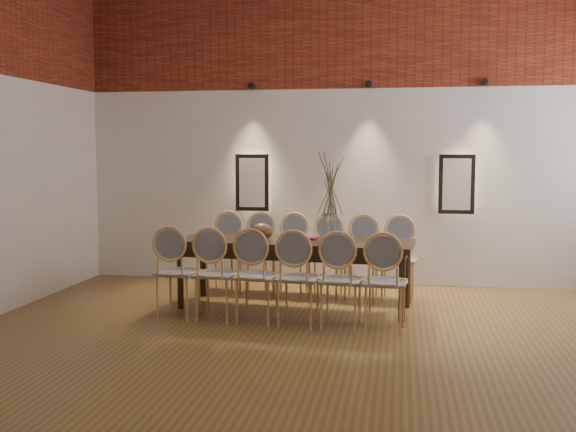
% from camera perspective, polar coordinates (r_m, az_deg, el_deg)
% --- Properties ---
extents(floor, '(7.00, 7.00, 0.02)m').
position_cam_1_polar(floor, '(5.48, 2.66, -12.80)').
color(floor, brown).
rests_on(floor, ground).
extents(wall_back, '(7.00, 0.10, 4.00)m').
position_cam_1_polar(wall_back, '(8.74, 5.53, 7.39)').
color(wall_back, silver).
rests_on(wall_back, ground).
extents(wall_front, '(7.00, 0.10, 4.00)m').
position_cam_1_polar(wall_front, '(1.75, -11.58, 14.90)').
color(wall_front, silver).
rests_on(wall_front, ground).
extents(brick_band_back, '(7.00, 0.02, 1.50)m').
position_cam_1_polar(brick_band_back, '(8.80, 5.58, 15.57)').
color(brick_band_back, maroon).
rests_on(brick_band_back, ground).
extents(niche_left, '(0.36, 0.06, 0.66)m').
position_cam_1_polar(niche_left, '(8.83, -3.01, 2.85)').
color(niche_left, '#FFEAC6').
rests_on(niche_left, wall_back).
extents(niche_right, '(0.36, 0.06, 0.66)m').
position_cam_1_polar(niche_right, '(8.65, 14.07, 2.63)').
color(niche_right, '#FFEAC6').
rests_on(niche_right, wall_back).
extents(spot_fixture_left, '(0.08, 0.10, 0.08)m').
position_cam_1_polar(spot_fixture_left, '(8.83, -3.10, 10.97)').
color(spot_fixture_left, black).
rests_on(spot_fixture_left, wall_back).
extents(spot_fixture_mid, '(0.08, 0.10, 0.08)m').
position_cam_1_polar(spot_fixture_mid, '(8.63, 6.85, 11.06)').
color(spot_fixture_mid, black).
rests_on(spot_fixture_mid, wall_back).
extents(spot_fixture_right, '(0.08, 0.10, 0.08)m').
position_cam_1_polar(spot_fixture_right, '(8.68, 16.29, 10.85)').
color(spot_fixture_right, black).
rests_on(spot_fixture_right, wall_back).
extents(dining_table, '(2.60, 1.03, 0.75)m').
position_cam_1_polar(dining_table, '(7.35, 0.52, -4.94)').
color(dining_table, '#302111').
rests_on(dining_table, floor).
extents(chair_near_a, '(0.48, 0.48, 0.94)m').
position_cam_1_polar(chair_near_a, '(7.03, -9.30, -4.72)').
color(chair_near_a, '#E1AE6F').
rests_on(chair_near_a, floor).
extents(chair_near_b, '(0.48, 0.48, 0.94)m').
position_cam_1_polar(chair_near_b, '(6.87, -6.04, -4.91)').
color(chair_near_b, '#E1AE6F').
rests_on(chair_near_b, floor).
extents(chair_near_c, '(0.48, 0.48, 0.94)m').
position_cam_1_polar(chair_near_c, '(6.74, -2.65, -5.10)').
color(chair_near_c, '#E1AE6F').
rests_on(chair_near_c, floor).
extents(chair_near_d, '(0.48, 0.48, 0.94)m').
position_cam_1_polar(chair_near_d, '(6.63, 0.88, -5.27)').
color(chair_near_d, '#E1AE6F').
rests_on(chair_near_d, floor).
extents(chair_near_e, '(0.48, 0.48, 0.94)m').
position_cam_1_polar(chair_near_e, '(6.55, 4.51, -5.42)').
color(chair_near_e, '#E1AE6F').
rests_on(chair_near_e, floor).
extents(chair_near_f, '(0.48, 0.48, 0.94)m').
position_cam_1_polar(chair_near_f, '(6.49, 8.22, -5.56)').
color(chair_near_f, '#E1AE6F').
rests_on(chair_near_f, floor).
extents(chair_far_a, '(0.48, 0.48, 0.94)m').
position_cam_1_polar(chair_far_a, '(8.29, -5.48, -3.11)').
color(chair_far_a, '#E1AE6F').
rests_on(chair_far_a, floor).
extents(chair_far_b, '(0.48, 0.48, 0.94)m').
position_cam_1_polar(chair_far_b, '(8.16, -2.67, -3.23)').
color(chair_far_b, '#E1AE6F').
rests_on(chair_far_b, floor).
extents(chair_far_c, '(0.48, 0.48, 0.94)m').
position_cam_1_polar(chair_far_c, '(8.05, 0.22, -3.35)').
color(chair_far_c, '#E1AE6F').
rests_on(chair_far_c, floor).
extents(chair_far_d, '(0.48, 0.48, 0.94)m').
position_cam_1_polar(chair_far_d, '(7.96, 3.19, -3.46)').
color(chair_far_d, '#E1AE6F').
rests_on(chair_far_d, floor).
extents(chair_far_e, '(0.48, 0.48, 0.94)m').
position_cam_1_polar(chair_far_e, '(7.89, 6.22, -3.56)').
color(chair_far_e, '#E1AE6F').
rests_on(chair_far_e, floor).
extents(chair_far_f, '(0.48, 0.48, 0.94)m').
position_cam_1_polar(chair_far_f, '(7.84, 9.30, -3.66)').
color(chair_far_f, '#E1AE6F').
rests_on(chair_far_f, floor).
extents(vase, '(0.14, 0.14, 0.30)m').
position_cam_1_polar(vase, '(7.19, 3.60, -0.96)').
color(vase, silver).
rests_on(vase, dining_table).
extents(dried_branches, '(0.50, 0.50, 0.70)m').
position_cam_1_polar(dried_branches, '(7.16, 3.62, 2.62)').
color(dried_branches, brown).
rests_on(dried_branches, vase).
extents(bowl, '(0.24, 0.24, 0.18)m').
position_cam_1_polar(bowl, '(7.33, -2.23, -1.31)').
color(bowl, brown).
rests_on(bowl, dining_table).
extents(book, '(0.27, 0.20, 0.03)m').
position_cam_1_polar(book, '(7.35, 1.44, -1.88)').
color(book, '#7C1D53').
rests_on(book, dining_table).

